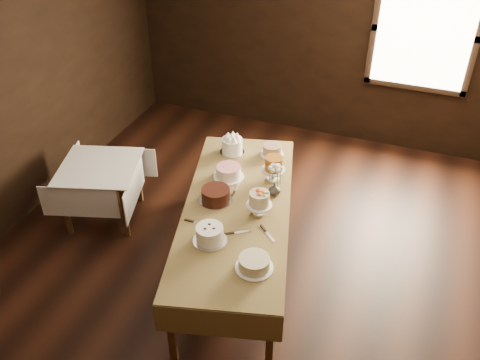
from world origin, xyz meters
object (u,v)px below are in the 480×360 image
at_px(cake_cream, 254,264).
at_px(cake_server_b, 270,236).
at_px(flower_vase, 274,189).
at_px(cake_meringue, 232,146).
at_px(cake_chocolate, 216,195).
at_px(cake_server_e, 201,224).
at_px(cake_speckled, 272,150).
at_px(side_table, 100,172).
at_px(cake_flowers, 259,204).
at_px(cake_server_a, 243,232).
at_px(cake_server_c, 237,187).
at_px(cake_server_d, 269,189).
at_px(display_table, 237,212).
at_px(cake_lattice, 229,173).
at_px(cake_swirl, 210,235).
at_px(cake_caramel, 273,170).

height_order(cake_cream, cake_server_b, cake_cream).
bearing_deg(flower_vase, cake_meringue, 139.42).
distance_m(cake_meringue, cake_chocolate, 0.86).
height_order(cake_meringue, cake_server_e, cake_meringue).
bearing_deg(cake_server_b, cake_speckled, 149.62).
height_order(side_table, cake_server_e, cake_server_e).
distance_m(cake_flowers, cake_server_e, 0.55).
height_order(cake_speckled, cake_server_b, cake_speckled).
relative_size(cake_server_a, cake_server_c, 1.00).
xyz_separation_m(cake_server_d, cake_server_e, (-0.39, -0.72, 0.00)).
bearing_deg(cake_meringue, cake_flowers, -55.32).
distance_m(display_table, cake_server_b, 0.51).
relative_size(display_table, side_table, 2.59).
xyz_separation_m(cake_server_c, flower_vase, (0.37, 0.02, 0.06)).
xyz_separation_m(display_table, cake_server_c, (-0.11, 0.29, 0.06)).
distance_m(side_table, cake_meringue, 1.44).
distance_m(cake_meringue, flower_vase, 0.86).
bearing_deg(cake_server_c, cake_lattice, 42.15).
bearing_deg(cake_swirl, cake_lattice, 102.41).
height_order(cake_lattice, cake_chocolate, cake_chocolate).
bearing_deg(cake_caramel, cake_meringue, 150.07).
bearing_deg(cake_speckled, flower_vase, -70.24).
bearing_deg(side_table, cake_server_b, -13.97).
bearing_deg(cake_meringue, cake_cream, -62.67).
distance_m(cake_speckled, cake_caramel, 0.47).
distance_m(cake_caramel, cake_cream, 1.26).
bearing_deg(cake_cream, cake_lattice, 120.92).
relative_size(cake_caramel, cake_chocolate, 0.84).
relative_size(cake_cream, cake_server_e, 1.31).
xyz_separation_m(cake_cream, flower_vase, (-0.15, 1.00, 0.01)).
height_order(cake_flowers, flower_vase, cake_flowers).
distance_m(cake_chocolate, cake_server_d, 0.54).
relative_size(cake_server_c, cake_server_e, 1.00).
height_order(cake_speckled, cake_cream, cake_speckled).
height_order(display_table, cake_meringue, cake_meringue).
distance_m(side_table, cake_server_d, 1.87).
height_order(cake_meringue, cake_server_c, cake_meringue).
bearing_deg(cake_server_c, flower_vase, -91.15).
xyz_separation_m(cake_swirl, cake_server_c, (-0.07, 0.81, -0.07)).
height_order(cake_cream, cake_server_a, cake_cream).
distance_m(cake_flowers, cake_server_a, 0.31).
bearing_deg(side_table, cake_server_e, -21.51).
bearing_deg(cake_swirl, cake_server_a, 43.41).
height_order(cake_server_a, cake_server_b, same).
distance_m(cake_speckled, cake_server_b, 1.32).
relative_size(cake_server_b, cake_server_e, 1.00).
relative_size(display_table, cake_server_c, 10.96).
xyz_separation_m(side_table, cake_flowers, (1.89, -0.25, 0.27)).
distance_m(cake_flowers, cake_swirl, 0.57).
xyz_separation_m(side_table, cake_server_d, (1.85, 0.14, 0.17)).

